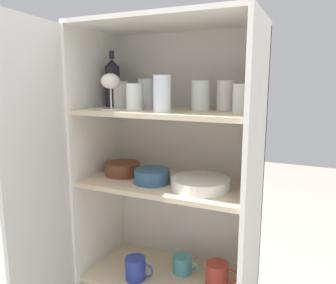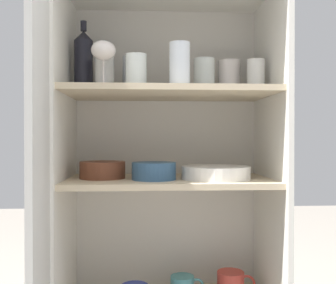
# 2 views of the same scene
# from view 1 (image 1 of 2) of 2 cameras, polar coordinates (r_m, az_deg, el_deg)

# --- Properties ---
(cupboard_back_panel) EXTENTS (0.75, 0.02, 1.43)m
(cupboard_back_panel) POSITION_cam_1_polar(r_m,az_deg,el_deg) (1.63, 2.88, -7.05)
(cupboard_back_panel) COLOR silver
(cupboard_back_panel) RESTS_ON ground_plane
(cupboard_side_left) EXTENTS (0.02, 0.41, 1.43)m
(cupboard_side_left) POSITION_cam_1_polar(r_m,az_deg,el_deg) (1.64, -11.87, -7.18)
(cupboard_side_left) COLOR white
(cupboard_side_left) RESTS_ON ground_plane
(cupboard_side_right) EXTENTS (0.02, 0.41, 1.43)m
(cupboard_side_right) POSITION_cam_1_polar(r_m,az_deg,el_deg) (1.36, 14.52, -11.01)
(cupboard_side_right) COLOR white
(cupboard_side_right) RESTS_ON ground_plane
(cupboard_top_panel) EXTENTS (0.75, 0.41, 0.02)m
(cupboard_top_panel) POSITION_cam_1_polar(r_m,az_deg,el_deg) (1.40, -0.00, 20.10)
(cupboard_top_panel) COLOR white
(cupboard_top_panel) RESTS_ON cupboard_side_left
(shelf_board_lower) EXTENTS (0.72, 0.37, 0.02)m
(shelf_board_lower) POSITION_cam_1_polar(r_m,az_deg,el_deg) (1.63, -0.00, -22.38)
(shelf_board_lower) COLOR beige
(shelf_board_middle) EXTENTS (0.72, 0.37, 0.02)m
(shelf_board_middle) POSITION_cam_1_polar(r_m,az_deg,el_deg) (1.44, -0.00, -7.26)
(shelf_board_middle) COLOR beige
(shelf_board_upper) EXTENTS (0.72, 0.37, 0.02)m
(shelf_board_upper) POSITION_cam_1_polar(r_m,az_deg,el_deg) (1.38, -0.00, 5.20)
(shelf_board_upper) COLOR beige
(cupboard_door) EXTENTS (0.07, 0.37, 1.43)m
(cupboard_door) POSITION_cam_1_polar(r_m,az_deg,el_deg) (1.35, -21.24, -11.50)
(cupboard_door) COLOR silver
(cupboard_door) RESTS_ON ground_plane
(tumbler_glass_0) EXTENTS (0.08, 0.08, 0.12)m
(tumbler_glass_0) POSITION_cam_1_polar(r_m,az_deg,el_deg) (1.36, 5.67, 8.04)
(tumbler_glass_0) COLOR white
(tumbler_glass_0) RESTS_ON shelf_board_upper
(tumbler_glass_1) EXTENTS (0.07, 0.07, 0.13)m
(tumbler_glass_1) POSITION_cam_1_polar(r_m,az_deg,el_deg) (1.48, -3.74, 8.43)
(tumbler_glass_1) COLOR white
(tumbler_glass_1) RESTS_ON shelf_board_upper
(tumbler_glass_2) EXTENTS (0.06, 0.06, 0.11)m
(tumbler_glass_2) POSITION_cam_1_polar(r_m,az_deg,el_deg) (1.26, 12.59, 7.40)
(tumbler_glass_2) COLOR white
(tumbler_glass_2) RESTS_ON shelf_board_upper
(tumbler_glass_3) EXTENTS (0.08, 0.08, 0.12)m
(tumbler_glass_3) POSITION_cam_1_polar(r_m,az_deg,el_deg) (1.36, 10.20, 7.96)
(tumbler_glass_3) COLOR silver
(tumbler_glass_3) RESTS_ON shelf_board_upper
(tumbler_glass_4) EXTENTS (0.07, 0.07, 0.11)m
(tumbler_glass_4) POSITION_cam_1_polar(r_m,az_deg,el_deg) (1.36, -5.82, 7.80)
(tumbler_glass_4) COLOR white
(tumbler_glass_4) RESTS_ON shelf_board_upper
(tumbler_glass_5) EXTENTS (0.07, 0.07, 0.14)m
(tumbler_glass_5) POSITION_cam_1_polar(r_m,az_deg,el_deg) (1.26, -1.02, 8.38)
(tumbler_glass_5) COLOR white
(tumbler_glass_5) RESTS_ON shelf_board_upper
(tumbler_glass_6) EXTENTS (0.07, 0.07, 0.12)m
(tumbler_glass_6) POSITION_cam_1_polar(r_m,az_deg,el_deg) (1.48, -8.20, 8.12)
(tumbler_glass_6) COLOR white
(tumbler_glass_6) RESTS_ON shelf_board_upper
(wine_glass_0) EXTENTS (0.08, 0.08, 0.15)m
(wine_glass_0) POSITION_cam_1_polar(r_m,az_deg,el_deg) (1.40, -9.98, 10.02)
(wine_glass_0) COLOR silver
(wine_glass_0) RESTS_ON shelf_board_upper
(wine_bottle) EXTENTS (0.07, 0.07, 0.26)m
(wine_bottle) POSITION_cam_1_polar(r_m,az_deg,el_deg) (1.57, -9.65, 10.14)
(wine_bottle) COLOR black
(wine_bottle) RESTS_ON shelf_board_upper
(plate_stack_white) EXTENTS (0.24, 0.24, 0.04)m
(plate_stack_white) POSITION_cam_1_polar(r_m,az_deg,el_deg) (1.34, 5.66, -7.19)
(plate_stack_white) COLOR silver
(plate_stack_white) RESTS_ON shelf_board_middle
(mixing_bowl_large) EXTENTS (0.16, 0.16, 0.06)m
(mixing_bowl_large) POSITION_cam_1_polar(r_m,az_deg,el_deg) (1.54, -7.91, -4.50)
(mixing_bowl_large) COLOR brown
(mixing_bowl_large) RESTS_ON shelf_board_middle
(serving_bowl_small) EXTENTS (0.15, 0.15, 0.06)m
(serving_bowl_small) POSITION_cam_1_polar(r_m,az_deg,el_deg) (1.41, -2.81, -5.83)
(serving_bowl_small) COLOR #33567A
(serving_bowl_small) RESTS_ON shelf_board_middle
(coffee_mug_primary) EXTENTS (0.13, 0.09, 0.10)m
(coffee_mug_primary) POSITION_cam_1_polar(r_m,az_deg,el_deg) (1.58, -5.60, -21.08)
(coffee_mug_primary) COLOR #283893
(coffee_mug_primary) RESTS_ON shelf_board_lower
(coffee_mug_extra_1) EXTENTS (0.12, 0.09, 0.08)m
(coffee_mug_extra_1) POSITION_cam_1_polar(r_m,az_deg,el_deg) (1.63, 2.56, -20.51)
(coffee_mug_extra_1) COLOR teal
(coffee_mug_extra_1) RESTS_ON shelf_board_lower
(coffee_mug_extra_2) EXTENTS (0.14, 0.10, 0.10)m
(coffee_mug_extra_2) POSITION_cam_1_polar(r_m,az_deg,el_deg) (1.55, 8.61, -21.80)
(coffee_mug_extra_2) COLOR #BC3D33
(coffee_mug_extra_2) RESTS_ON shelf_board_lower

